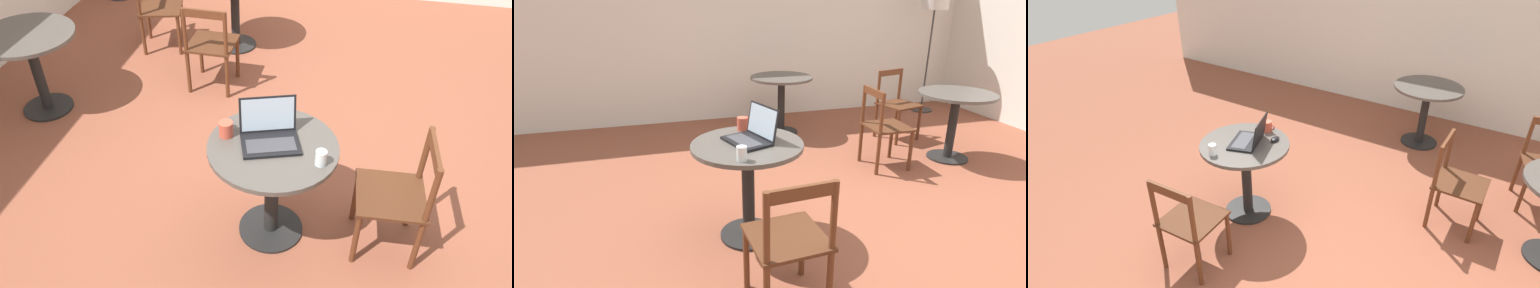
# 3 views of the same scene
# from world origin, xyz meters

# --- Properties ---
(ground_plane) EXTENTS (16.00, 16.00, 0.00)m
(ground_plane) POSITION_xyz_m (0.00, 0.00, 0.00)
(ground_plane) COLOR brown
(cafe_table_near) EXTENTS (0.76, 0.76, 0.72)m
(cafe_table_near) POSITION_xyz_m (-0.78, 0.21, 0.54)
(cafe_table_near) COLOR black
(cafe_table_near) RESTS_ON ground_plane
(cafe_table_far) EXTENTS (0.76, 0.76, 0.72)m
(cafe_table_far) POSITION_xyz_m (0.15, 2.37, 0.54)
(cafe_table_far) COLOR black
(cafe_table_far) RESTS_ON ground_plane
(chair_near_front) EXTENTS (0.43, 0.43, 0.81)m
(chair_near_front) POSITION_xyz_m (-0.73, -0.54, 0.42)
(chair_near_front) COLOR #562D19
(chair_near_front) RESTS_ON ground_plane
(chair_mid_back) EXTENTS (0.49, 0.49, 0.81)m
(chair_mid_back) POSITION_xyz_m (1.42, 1.81, 0.42)
(chair_mid_back) COLOR #562D19
(chair_mid_back) RESTS_ON ground_plane
(chair_mid_left) EXTENTS (0.41, 0.41, 0.81)m
(chair_mid_left) POSITION_xyz_m (0.79, 1.07, 0.42)
(chair_mid_left) COLOR #562D19
(chair_mid_left) RESTS_ON ground_plane
(laptop) EXTENTS (0.36, 0.40, 0.24)m
(laptop) POSITION_xyz_m (-0.74, 0.24, 0.77)
(laptop) COLOR black
(laptop) RESTS_ON cafe_table_near
(mouse) EXTENTS (0.06, 0.10, 0.03)m
(mouse) POSITION_xyz_m (-0.59, 0.39, 0.73)
(mouse) COLOR black
(mouse) RESTS_ON cafe_table_near
(mug) EXTENTS (0.12, 0.08, 0.10)m
(mug) POSITION_xyz_m (-0.75, 0.50, 0.77)
(mug) COLOR #C64C38
(mug) RESTS_ON cafe_table_near
(drinking_glass) EXTENTS (0.06, 0.06, 0.09)m
(drinking_glass) POSITION_xyz_m (-0.88, -0.07, 0.76)
(drinking_glass) COLOR silver
(drinking_glass) RESTS_ON cafe_table_near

